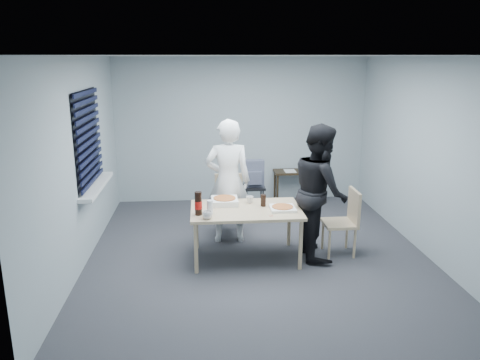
{
  "coord_description": "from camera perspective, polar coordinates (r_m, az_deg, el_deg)",
  "views": [
    {
      "loc": [
        -0.73,
        -5.86,
        2.59
      ],
      "look_at": [
        -0.23,
        0.1,
        1.01
      ],
      "focal_mm": 35.0,
      "sensor_mm": 36.0,
      "label": 1
    }
  ],
  "objects": [
    {
      "name": "papers",
      "position": [
        8.52,
        6.11,
        1.1
      ],
      "size": [
        0.25,
        0.31,
        0.0
      ],
      "primitive_type": "cube",
      "rotation": [
        0.0,
        0.0,
        -0.24
      ],
      "color": "white",
      "rests_on": "side_table"
    },
    {
      "name": "chair_far",
      "position": [
        7.02,
        -1.33,
        -2.4
      ],
      "size": [
        0.42,
        0.42,
        0.89
      ],
      "color": "tan",
      "rests_on": "ground"
    },
    {
      "name": "mug_b",
      "position": [
        6.26,
        1.19,
        -2.4
      ],
      "size": [
        0.1,
        0.1,
        0.09
      ],
      "primitive_type": "imported",
      "color": "silver",
      "rests_on": "dining_table"
    },
    {
      "name": "person_white",
      "position": [
        6.59,
        -1.47,
        -0.17
      ],
      "size": [
        0.65,
        0.42,
        1.77
      ],
      "primitive_type": "imported",
      "rotation": [
        0.0,
        0.0,
        3.14
      ],
      "color": "white",
      "rests_on": "ground"
    },
    {
      "name": "stool",
      "position": [
        7.85,
        1.72,
        -1.53
      ],
      "size": [
        0.35,
        0.35,
        0.49
      ],
      "color": "black",
      "rests_on": "ground"
    },
    {
      "name": "plastic_cups",
      "position": [
        5.82,
        -3.69,
        -3.34
      ],
      "size": [
        0.1,
        0.1,
        0.18
      ],
      "primitive_type": "cylinder",
      "rotation": [
        0.0,
        0.0,
        0.33
      ],
      "color": "silver",
      "rests_on": "dining_table"
    },
    {
      "name": "dining_table",
      "position": [
        6.06,
        0.72,
        -4.06
      ],
      "size": [
        1.42,
        0.9,
        0.69
      ],
      "color": "tan",
      "rests_on": "ground"
    },
    {
      "name": "room",
      "position": [
        6.54,
        -17.74,
        3.99
      ],
      "size": [
        5.0,
        5.0,
        5.0
      ],
      "color": "#303035",
      "rests_on": "ground"
    },
    {
      "name": "soda_bottle",
      "position": [
        5.79,
        -5.1,
        -2.92
      ],
      "size": [
        0.09,
        0.09,
        0.29
      ],
      "rotation": [
        0.0,
        0.0,
        -0.21
      ],
      "color": "black",
      "rests_on": "dining_table"
    },
    {
      "name": "side_table",
      "position": [
        8.59,
        7.05,
        0.62
      ],
      "size": [
        0.87,
        0.39,
        0.58
      ],
      "color": "#372816",
      "rests_on": "ground"
    },
    {
      "name": "mug_a",
      "position": [
        5.67,
        -4.0,
        -4.28
      ],
      "size": [
        0.17,
        0.17,
        0.1
      ],
      "primitive_type": "imported",
      "rotation": [
        0.0,
        0.0,
        0.52
      ],
      "color": "silver",
      "rests_on": "dining_table"
    },
    {
      "name": "chair_right",
      "position": [
        6.41,
        12.78,
        -4.47
      ],
      "size": [
        0.42,
        0.42,
        0.89
      ],
      "color": "tan",
      "rests_on": "ground"
    },
    {
      "name": "rubber_band",
      "position": [
        5.78,
        3.8,
        -4.38
      ],
      "size": [
        0.07,
        0.07,
        0.0
      ],
      "primitive_type": "torus",
      "rotation": [
        0.0,
        0.0,
        0.41
      ],
      "color": "red",
      "rests_on": "dining_table"
    },
    {
      "name": "backpack",
      "position": [
        7.75,
        1.75,
        0.76
      ],
      "size": [
        0.32,
        0.23,
        0.45
      ],
      "rotation": [
        0.0,
        0.0,
        -0.24
      ],
      "color": "slate",
      "rests_on": "stool"
    },
    {
      "name": "pizza_box_b",
      "position": [
        6.03,
        5.2,
        -3.41
      ],
      "size": [
        0.32,
        0.32,
        0.05
      ],
      "rotation": [
        0.0,
        0.0,
        0.02
      ],
      "color": "white",
      "rests_on": "dining_table"
    },
    {
      "name": "black_box",
      "position": [
        8.66,
        8.43,
        1.42
      ],
      "size": [
        0.14,
        0.11,
        0.06
      ],
      "primitive_type": "cube",
      "rotation": [
        0.0,
        0.0,
        0.13
      ],
      "color": "black",
      "rests_on": "side_table"
    },
    {
      "name": "cola_glass",
      "position": [
        6.13,
        2.86,
        -2.5
      ],
      "size": [
        0.09,
        0.09,
        0.16
      ],
      "primitive_type": "cylinder",
      "rotation": [
        0.0,
        0.0,
        -0.31
      ],
      "color": "black",
      "rests_on": "dining_table"
    },
    {
      "name": "pizza_box_a",
      "position": [
        6.23,
        -1.89,
        -2.55
      ],
      "size": [
        0.35,
        0.35,
        0.09
      ],
      "rotation": [
        0.0,
        0.0,
        0.33
      ],
      "color": "white",
      "rests_on": "dining_table"
    },
    {
      "name": "person_black",
      "position": [
        6.2,
        9.72,
        -1.36
      ],
      "size": [
        0.47,
        0.86,
        1.77
      ],
      "primitive_type": "imported",
      "rotation": [
        0.0,
        0.0,
        1.57
      ],
      "color": "black",
      "rests_on": "ground"
    }
  ]
}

